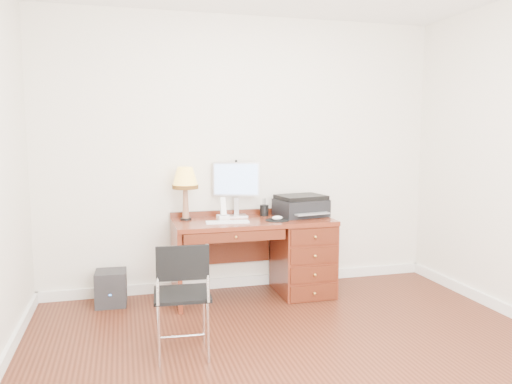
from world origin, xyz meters
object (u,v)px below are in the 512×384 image
object	(u,v)px
phone	(223,213)
chair	(183,288)
monitor	(235,182)
equipment_box	(111,288)
desk	(285,252)
printer	(301,206)
leg_lamp	(185,181)

from	to	relation	value
phone	chair	size ratio (longest dim) A/B	0.26
monitor	chair	world-z (taller)	monitor
equipment_box	monitor	bearing A→B (deg)	8.86
desk	chair	distance (m)	1.61
printer	leg_lamp	bearing A→B (deg)	166.57
leg_lamp	equipment_box	world-z (taller)	leg_lamp
monitor	phone	world-z (taller)	monitor
desk	phone	bearing A→B (deg)	174.78
phone	chair	bearing A→B (deg)	-120.98
chair	equipment_box	size ratio (longest dim) A/B	2.61
desk	chair	xyz separation A→B (m)	(-1.12, -1.15, 0.09)
desk	printer	xyz separation A→B (m)	(0.19, 0.07, 0.44)
printer	equipment_box	distance (m)	1.95
printer	leg_lamp	distance (m)	1.16
desk	chair	world-z (taller)	chair
phone	monitor	bearing A→B (deg)	39.36
desk	chair	size ratio (longest dim) A/B	1.81
phone	leg_lamp	bearing A→B (deg)	159.22
chair	equipment_box	bearing A→B (deg)	116.32
equipment_box	phone	bearing A→B (deg)	0.45
phone	equipment_box	size ratio (longest dim) A/B	0.67
phone	equipment_box	xyz separation A→B (m)	(-1.04, 0.04, -0.65)
monitor	leg_lamp	size ratio (longest dim) A/B	1.07
leg_lamp	equipment_box	xyz separation A→B (m)	(-0.70, -0.04, -0.96)
leg_lamp	equipment_box	size ratio (longest dim) A/B	1.57
monitor	printer	bearing A→B (deg)	5.26
printer	equipment_box	world-z (taller)	printer
monitor	leg_lamp	bearing A→B (deg)	-150.83
leg_lamp	phone	world-z (taller)	leg_lamp
printer	equipment_box	xyz separation A→B (m)	(-1.82, 0.02, -0.69)
printer	leg_lamp	world-z (taller)	leg_lamp
equipment_box	desk	bearing A→B (deg)	-0.63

